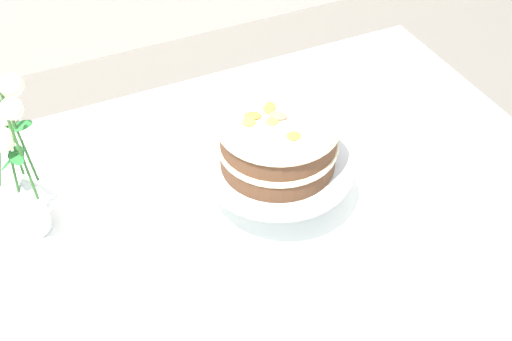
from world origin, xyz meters
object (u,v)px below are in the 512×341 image
Objects in this scene: dining_table at (247,266)px; flower_vase at (21,175)px; layer_cake at (278,141)px; cake_stand at (277,170)px.

flower_vase reaches higher than dining_table.
layer_cake is 0.47m from flower_vase.
dining_table is 4.09× the size of flower_vase.
cake_stand is at bearing 32.56° from dining_table.
cake_stand is 0.07m from layer_cake.
dining_table is 6.15× the size of layer_cake.
dining_table is 4.83× the size of cake_stand.
cake_stand is at bearing -12.46° from layer_cake.
dining_table is at bearing -147.44° from cake_stand.
flower_vase reaches higher than cake_stand.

